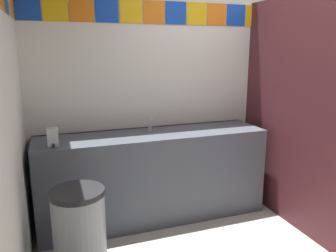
% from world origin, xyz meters
% --- Properties ---
extents(wall_back, '(4.37, 0.09, 2.77)m').
position_xyz_m(wall_back, '(0.00, 1.49, 1.39)').
color(wall_back, silver).
rests_on(wall_back, ground_plane).
extents(vanity_counter, '(2.23, 0.56, 0.88)m').
position_xyz_m(vanity_counter, '(-1.02, 1.18, 0.45)').
color(vanity_counter, '#4C515B').
rests_on(vanity_counter, ground_plane).
extents(faucet_center, '(0.04, 0.10, 0.14)m').
position_xyz_m(faucet_center, '(-1.02, 1.26, 0.93)').
color(faucet_center, silver).
rests_on(faucet_center, vanity_counter).
extents(soap_dispenser, '(0.09, 0.09, 0.16)m').
position_xyz_m(soap_dispenser, '(-1.95, 1.02, 0.96)').
color(soap_dispenser, '#B7BABF').
rests_on(soap_dispenser, vanity_counter).
extents(stall_divider, '(0.92, 1.54, 2.16)m').
position_xyz_m(stall_divider, '(0.37, 0.42, 1.08)').
color(stall_divider, '#471E23').
rests_on(stall_divider, ground_plane).
extents(toilet, '(0.39, 0.49, 0.74)m').
position_xyz_m(toilet, '(0.84, 1.01, 0.30)').
color(toilet, white).
rests_on(toilet, ground_plane).
extents(trash_bin, '(0.39, 0.39, 0.71)m').
position_xyz_m(trash_bin, '(-1.81, 0.45, 0.35)').
color(trash_bin, '#999EA3').
rests_on(trash_bin, ground_plane).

